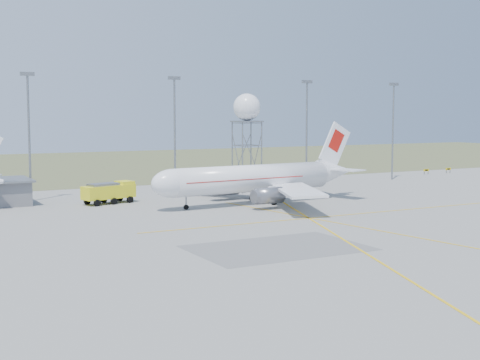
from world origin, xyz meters
TOP-DOWN VIEW (x-y plane):
  - grass_strip at (0.00, 140.00)m, footprint 400.00×120.00m
  - mast_a at (-35.00, 66.00)m, footprint 2.20×0.50m
  - mast_b at (-10.00, 66.00)m, footprint 2.20×0.50m
  - mast_c at (18.00, 66.00)m, footprint 2.20×0.50m
  - mast_d at (40.00, 66.00)m, footprint 2.20×0.50m
  - taxi_sign_near at (55.60, 72.00)m, footprint 1.60×0.17m
  - taxi_sign_far at (62.60, 72.00)m, footprint 1.60×0.17m
  - airliner_main at (-4.90, 46.26)m, footprint 37.20×36.06m
  - radar_tower at (1.83, 61.08)m, footprint 4.85×4.85m
  - fire_truck at (-24.73, 57.16)m, footprint 8.80×5.08m

SIDE VIEW (x-z plane):
  - grass_strip at x=0.00m, z-range 0.00..0.03m
  - taxi_sign_near at x=55.60m, z-range 0.29..1.49m
  - taxi_sign_far at x=62.60m, z-range 0.29..1.49m
  - fire_truck at x=-24.73m, z-range -0.07..3.28m
  - airliner_main at x=-4.90m, z-range -2.45..10.20m
  - radar_tower at x=1.83m, z-range 1.07..18.63m
  - mast_a at x=-35.00m, z-range 1.82..22.32m
  - mast_b at x=-10.00m, z-range 1.82..22.32m
  - mast_c at x=18.00m, z-range 1.82..22.32m
  - mast_d at x=40.00m, z-range 1.82..22.32m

